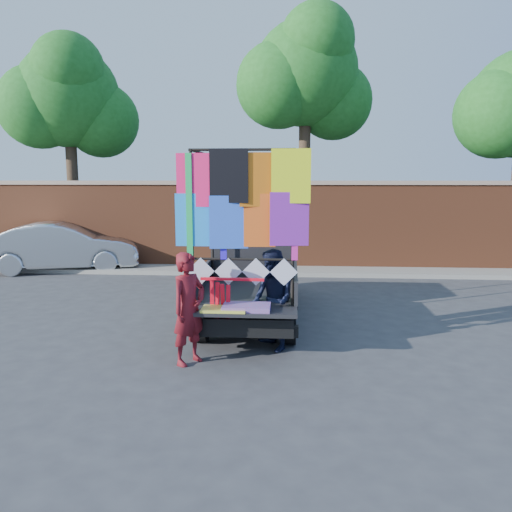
# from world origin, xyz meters

# --- Properties ---
(ground) EXTENTS (90.00, 90.00, 0.00)m
(ground) POSITION_xyz_m (0.00, 0.00, 0.00)
(ground) COLOR #38383A
(ground) RESTS_ON ground
(brick_wall) EXTENTS (30.00, 0.45, 2.61)m
(brick_wall) POSITION_xyz_m (0.00, 7.00, 1.33)
(brick_wall) COLOR brown
(brick_wall) RESTS_ON ground
(curb) EXTENTS (30.00, 1.20, 0.12)m
(curb) POSITION_xyz_m (0.00, 6.30, 0.06)
(curb) COLOR gray
(curb) RESTS_ON ground
(tree_left) EXTENTS (4.20, 3.30, 7.05)m
(tree_left) POSITION_xyz_m (-6.48, 8.12, 5.12)
(tree_left) COLOR #38281C
(tree_left) RESTS_ON ground
(tree_mid) EXTENTS (4.20, 3.30, 7.73)m
(tree_mid) POSITION_xyz_m (1.02, 8.12, 5.70)
(tree_mid) COLOR #38281C
(tree_mid) RESTS_ON ground
(pickup_truck) EXTENTS (1.96, 4.91, 3.09)m
(pickup_truck) POSITION_xyz_m (-0.12, 2.02, 0.78)
(pickup_truck) COLOR black
(pickup_truck) RESTS_ON ground
(sedan) EXTENTS (4.52, 2.60, 1.41)m
(sedan) POSITION_xyz_m (-5.99, 6.19, 0.71)
(sedan) COLOR #BABEC2
(sedan) RESTS_ON ground
(woman) EXTENTS (0.65, 0.71, 1.63)m
(woman) POSITION_xyz_m (-0.84, -0.87, 0.81)
(woman) COLOR maroon
(woman) RESTS_ON ground
(man) EXTENTS (0.89, 0.96, 1.58)m
(man) POSITION_xyz_m (0.34, -0.19, 0.79)
(man) COLOR #141934
(man) RESTS_ON ground
(streamer_bundle) EXTENTS (0.95, 0.08, 0.65)m
(streamer_bundle) POSITION_xyz_m (-0.36, -0.55, 0.99)
(streamer_bundle) COLOR #FF0D22
(streamer_bundle) RESTS_ON ground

